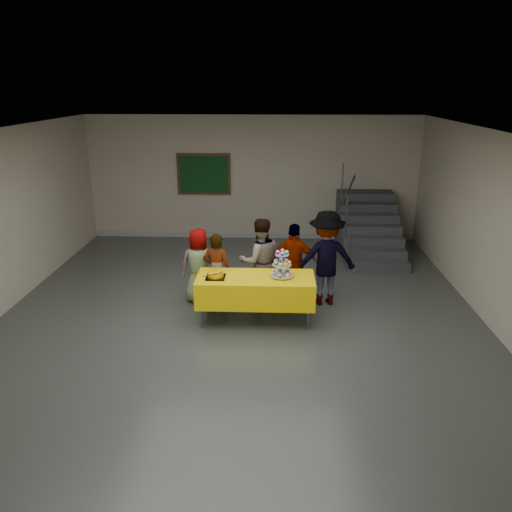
{
  "coord_description": "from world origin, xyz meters",
  "views": [
    {
      "loc": [
        0.57,
        -7.05,
        3.68
      ],
      "look_at": [
        0.26,
        0.54,
        1.05
      ],
      "focal_mm": 35.0,
      "sensor_mm": 36.0,
      "label": 1
    }
  ],
  "objects_px": {
    "schoolchild_d": "(294,263)",
    "schoolchild_e": "(326,258)",
    "bake_table": "(256,289)",
    "schoolchild_a": "(199,266)",
    "bear_cake": "(216,274)",
    "noticeboard": "(204,174)",
    "cupcake_stand": "(282,266)",
    "schoolchild_b": "(217,271)",
    "staircase": "(367,230)",
    "schoolchild_c": "(260,261)"
  },
  "relations": [
    {
      "from": "schoolchild_a",
      "to": "cupcake_stand",
      "type": "bearing_deg",
      "value": 157.27
    },
    {
      "from": "cupcake_stand",
      "to": "bear_cake",
      "type": "xyz_separation_m",
      "value": [
        -1.05,
        -0.09,
        -0.12
      ]
    },
    {
      "from": "cupcake_stand",
      "to": "schoolchild_e",
      "type": "xyz_separation_m",
      "value": [
        0.77,
        0.73,
        -0.11
      ]
    },
    {
      "from": "schoolchild_e",
      "to": "staircase",
      "type": "bearing_deg",
      "value": -119.25
    },
    {
      "from": "bear_cake",
      "to": "schoolchild_b",
      "type": "xyz_separation_m",
      "value": [
        -0.05,
        0.57,
        -0.16
      ]
    },
    {
      "from": "bear_cake",
      "to": "schoolchild_b",
      "type": "bearing_deg",
      "value": 94.9
    },
    {
      "from": "bear_cake",
      "to": "noticeboard",
      "type": "distance_m",
      "value": 4.82
    },
    {
      "from": "schoolchild_e",
      "to": "bake_table",
      "type": "bearing_deg",
      "value": 25.65
    },
    {
      "from": "bear_cake",
      "to": "schoolchild_d",
      "type": "distance_m",
      "value": 1.55
    },
    {
      "from": "cupcake_stand",
      "to": "noticeboard",
      "type": "height_order",
      "value": "noticeboard"
    },
    {
      "from": "bear_cake",
      "to": "schoolchild_c",
      "type": "xyz_separation_m",
      "value": [
        0.68,
        0.84,
        -0.07
      ]
    },
    {
      "from": "schoolchild_e",
      "to": "noticeboard",
      "type": "xyz_separation_m",
      "value": [
        -2.63,
        3.87,
        0.77
      ]
    },
    {
      "from": "schoolchild_e",
      "to": "bear_cake",
      "type": "bearing_deg",
      "value": 17.46
    },
    {
      "from": "schoolchild_a",
      "to": "schoolchild_c",
      "type": "height_order",
      "value": "schoolchild_c"
    },
    {
      "from": "schoolchild_d",
      "to": "staircase",
      "type": "height_order",
      "value": "staircase"
    },
    {
      "from": "schoolchild_a",
      "to": "schoolchild_d",
      "type": "distance_m",
      "value": 1.67
    },
    {
      "from": "schoolchild_a",
      "to": "noticeboard",
      "type": "height_order",
      "value": "noticeboard"
    },
    {
      "from": "schoolchild_d",
      "to": "staircase",
      "type": "xyz_separation_m",
      "value": [
        1.79,
        2.99,
        -0.23
      ]
    },
    {
      "from": "bear_cake",
      "to": "schoolchild_a",
      "type": "height_order",
      "value": "schoolchild_a"
    },
    {
      "from": "bear_cake",
      "to": "schoolchild_c",
      "type": "bearing_deg",
      "value": 51.05
    },
    {
      "from": "noticeboard",
      "to": "schoolchild_a",
      "type": "bearing_deg",
      "value": -83.72
    },
    {
      "from": "bake_table",
      "to": "cupcake_stand",
      "type": "bearing_deg",
      "value": 2.9
    },
    {
      "from": "schoolchild_b",
      "to": "schoolchild_c",
      "type": "height_order",
      "value": "schoolchild_c"
    },
    {
      "from": "bake_table",
      "to": "schoolchild_e",
      "type": "relative_size",
      "value": 1.13
    },
    {
      "from": "cupcake_stand",
      "to": "schoolchild_c",
      "type": "relative_size",
      "value": 0.29
    },
    {
      "from": "schoolchild_a",
      "to": "schoolchild_e",
      "type": "relative_size",
      "value": 0.8
    },
    {
      "from": "schoolchild_c",
      "to": "schoolchild_d",
      "type": "xyz_separation_m",
      "value": [
        0.6,
        0.03,
        -0.05
      ]
    },
    {
      "from": "schoolchild_d",
      "to": "schoolchild_e",
      "type": "distance_m",
      "value": 0.56
    },
    {
      "from": "cupcake_stand",
      "to": "schoolchild_d",
      "type": "bearing_deg",
      "value": 73.74
    },
    {
      "from": "cupcake_stand",
      "to": "schoolchild_e",
      "type": "height_order",
      "value": "schoolchild_e"
    },
    {
      "from": "cupcake_stand",
      "to": "staircase",
      "type": "relative_size",
      "value": 0.19
    },
    {
      "from": "schoolchild_a",
      "to": "noticeboard",
      "type": "relative_size",
      "value": 1.03
    },
    {
      "from": "schoolchild_b",
      "to": "noticeboard",
      "type": "relative_size",
      "value": 1.02
    },
    {
      "from": "schoolchild_a",
      "to": "staircase",
      "type": "distance_m",
      "value": 4.61
    },
    {
      "from": "schoolchild_c",
      "to": "staircase",
      "type": "relative_size",
      "value": 0.64
    },
    {
      "from": "schoolchild_a",
      "to": "schoolchild_b",
      "type": "xyz_separation_m",
      "value": [
        0.34,
        -0.24,
        -0.0
      ]
    },
    {
      "from": "cupcake_stand",
      "to": "schoolchild_e",
      "type": "distance_m",
      "value": 1.07
    },
    {
      "from": "schoolchild_c",
      "to": "staircase",
      "type": "xyz_separation_m",
      "value": [
        2.39,
        3.02,
        -0.28
      ]
    },
    {
      "from": "staircase",
      "to": "schoolchild_e",
      "type": "bearing_deg",
      "value": -112.4
    },
    {
      "from": "bake_table",
      "to": "schoolchild_a",
      "type": "height_order",
      "value": "schoolchild_a"
    },
    {
      "from": "staircase",
      "to": "bear_cake",
      "type": "bearing_deg",
      "value": -128.52
    },
    {
      "from": "schoolchild_d",
      "to": "schoolchild_c",
      "type": "bearing_deg",
      "value": 11.73
    },
    {
      "from": "bear_cake",
      "to": "schoolchild_e",
      "type": "relative_size",
      "value": 0.21
    },
    {
      "from": "bake_table",
      "to": "schoolchild_a",
      "type": "xyz_separation_m",
      "value": [
        -1.02,
        0.75,
        0.11
      ]
    },
    {
      "from": "bear_cake",
      "to": "schoolchild_d",
      "type": "relative_size",
      "value": 0.25
    },
    {
      "from": "bake_table",
      "to": "schoolchild_e",
      "type": "distance_m",
      "value": 1.43
    },
    {
      "from": "schoolchild_a",
      "to": "schoolchild_b",
      "type": "distance_m",
      "value": 0.42
    },
    {
      "from": "schoolchild_a",
      "to": "staircase",
      "type": "height_order",
      "value": "staircase"
    },
    {
      "from": "schoolchild_b",
      "to": "schoolchild_c",
      "type": "distance_m",
      "value": 0.78
    },
    {
      "from": "bake_table",
      "to": "noticeboard",
      "type": "bearing_deg",
      "value": 107.37
    }
  ]
}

